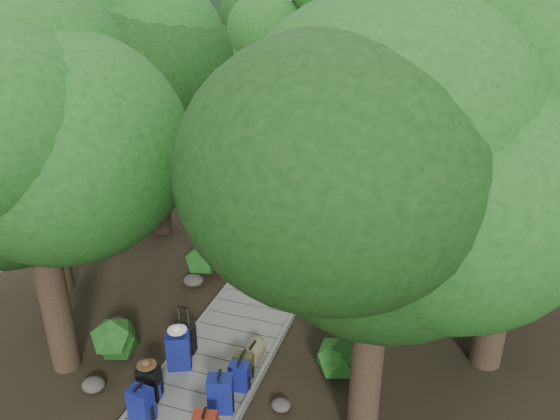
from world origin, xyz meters
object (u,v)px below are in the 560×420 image
(backpack_left_a, at_px, (141,403))
(backpack_right_b, at_px, (220,392))
(backpack_left_b, at_px, (149,381))
(sun_lounger, at_px, (427,168))
(backpack_right_d, at_px, (243,364))
(duffel_right_khaki, at_px, (253,353))
(backpack_right_c, at_px, (240,375))
(kayak, at_px, (284,161))
(suitcase_on_boardwalk, at_px, (185,338))
(lone_suitcase_on_sand, at_px, (345,177))
(backpack_left_c, at_px, (178,349))

(backpack_left_a, xyz_separation_m, backpack_right_b, (1.21, 0.67, 0.02))
(backpack_left_b, distance_m, backpack_right_b, 1.39)
(backpack_left_a, height_order, sun_lounger, backpack_left_a)
(backpack_left_b, bearing_deg, backpack_right_d, 27.75)
(backpack_right_d, height_order, duffel_right_khaki, backpack_right_d)
(backpack_right_b, relative_size, sun_lounger, 0.45)
(backpack_left_a, xyz_separation_m, backpack_right_c, (1.33, 1.29, -0.07))
(backpack_right_d, bearing_deg, backpack_right_c, -80.51)
(duffel_right_khaki, bearing_deg, kayak, 109.03)
(suitcase_on_boardwalk, bearing_deg, backpack_right_b, -46.93)
(backpack_left_a, xyz_separation_m, backpack_left_b, (-0.17, 0.56, -0.02))
(backpack_left_b, height_order, lone_suitcase_on_sand, backpack_left_b)
(kayak, relative_size, sun_lounger, 1.63)
(backpack_left_a, distance_m, backpack_right_d, 2.06)
(backpack_right_c, bearing_deg, sun_lounger, 74.00)
(backpack_left_c, distance_m, backpack_right_b, 1.49)
(backpack_left_b, relative_size, backpack_right_b, 0.91)
(backpack_left_b, bearing_deg, backpack_right_b, -3.87)
(backpack_left_b, relative_size, backpack_left_c, 0.86)
(sun_lounger, bearing_deg, backpack_left_c, -103.12)
(backpack_left_b, height_order, suitcase_on_boardwalk, backpack_left_b)
(lone_suitcase_on_sand, bearing_deg, backpack_left_a, -80.02)
(duffel_right_khaki, relative_size, lone_suitcase_on_sand, 0.77)
(duffel_right_khaki, relative_size, kayak, 0.18)
(sun_lounger, bearing_deg, duffel_right_khaki, -98.13)
(backpack_right_b, distance_m, kayak, 13.48)
(backpack_left_c, distance_m, lone_suitcase_on_sand, 10.92)
(backpack_left_b, xyz_separation_m, lone_suitcase_on_sand, (1.12, 11.78, -0.12))
(backpack_left_b, distance_m, backpack_left_c, 0.92)
(backpack_right_b, distance_m, backpack_right_d, 0.96)
(lone_suitcase_on_sand, bearing_deg, backpack_left_c, -80.87)
(backpack_left_a, height_order, backpack_right_d, backpack_left_a)
(backpack_left_a, relative_size, sun_lounger, 0.43)
(backpack_left_b, relative_size, kayak, 0.25)
(lone_suitcase_on_sand, bearing_deg, kayak, 167.27)
(backpack_left_a, relative_size, lone_suitcase_on_sand, 1.11)
(backpack_right_d, relative_size, sun_lounger, 0.31)
(backpack_right_b, bearing_deg, duffel_right_khaki, 69.74)
(backpack_right_d, xyz_separation_m, sun_lounger, (2.44, 12.76, -0.09))
(backpack_left_b, xyz_separation_m, backpack_right_c, (1.50, 0.73, -0.05))
(backpack_left_c, relative_size, kayak, 0.29)
(backpack_left_b, xyz_separation_m, kayak, (-1.71, 13.23, -0.32))
(backpack_right_b, relative_size, duffel_right_khaki, 1.50)
(backpack_right_d, height_order, lone_suitcase_on_sand, lone_suitcase_on_sand)
(backpack_right_b, height_order, lone_suitcase_on_sand, backpack_right_b)
(backpack_left_b, xyz_separation_m, backpack_right_d, (1.44, 1.06, -0.09))
(backpack_left_b, relative_size, duffel_right_khaki, 1.37)
(backpack_left_a, relative_size, kayak, 0.26)
(backpack_left_b, bearing_deg, backpack_left_a, -81.62)
(sun_lounger, bearing_deg, lone_suitcase_on_sand, -140.39)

